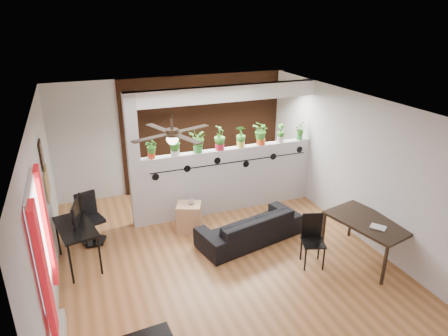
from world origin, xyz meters
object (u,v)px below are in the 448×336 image
potted_plant_2 (198,140)px  sofa (249,227)px  potted_plant_3 (220,137)px  potted_plant_0 (151,147)px  office_chair (90,222)px  potted_plant_1 (175,143)px  potted_plant_5 (261,132)px  potted_plant_6 (281,132)px  ceiling_fan (172,135)px  cube_shelf (189,217)px  potted_plant_7 (300,131)px  cup (191,202)px  dining_table (368,224)px  potted_plant_4 (241,136)px  folding_chair (312,235)px  computer_desk (76,230)px

potted_plant_2 → sofa: (0.54, -1.28, -1.33)m
potted_plant_3 → potted_plant_2: bearing=180.0°
potted_plant_0 → office_chair: (-1.23, -0.29, -1.16)m
potted_plant_1 → office_chair: size_ratio=0.50×
potted_plant_1 → potted_plant_5: 1.81m
potted_plant_6 → potted_plant_3: bearing=-180.0°
potted_plant_1 → office_chair: (-1.68, -0.29, -1.18)m
ceiling_fan → sofa: (1.47, 0.52, -2.05)m
potted_plant_6 → cube_shelf: potted_plant_6 is taller
potted_plant_7 → potted_plant_0: bearing=-180.0°
potted_plant_1 → potted_plant_3: (0.90, 0.00, 0.02)m
potted_plant_0 → potted_plant_2: size_ratio=0.84×
sofa → potted_plant_1: bearing=-64.3°
sofa → cup: 1.19m
potted_plant_3 → office_chair: 2.86m
dining_table → potted_plant_0: bearing=140.6°
potted_plant_3 → potted_plant_6: potted_plant_3 is taller
cup → office_chair: size_ratio=0.13×
potted_plant_0 → potted_plant_1: potted_plant_1 is taller
ceiling_fan → cube_shelf: ceiling_fan is taller
office_chair → potted_plant_0: bearing=13.2°
potted_plant_6 → dining_table: (0.32, -2.49, -0.92)m
potted_plant_4 → folding_chair: (0.31, -2.26, -1.07)m
potted_plant_4 → cup: size_ratio=3.59×
potted_plant_4 → sofa: size_ratio=0.24×
potted_plant_1 → potted_plant_6: (2.26, 0.00, -0.04)m
potted_plant_1 → potted_plant_5: size_ratio=0.94×
cup → office_chair: (-1.81, 0.24, -0.18)m
ceiling_fan → computer_desk: (-1.45, 0.86, -1.66)m
potted_plant_3 → sofa: (0.09, -1.28, -1.34)m
potted_plant_7 → computer_desk: potted_plant_7 is taller
potted_plant_2 → cup: bearing=-121.3°
potted_plant_2 → folding_chair: bearing=-61.9°
dining_table → folding_chair: bearing=166.4°
potted_plant_4 → dining_table: size_ratio=0.30×
potted_plant_2 → potted_plant_3: size_ratio=0.97×
potted_plant_1 → potted_plant_2: (0.45, 0.00, 0.01)m
dining_table → folding_chair: (-0.92, 0.22, -0.12)m
ceiling_fan → cup: ceiling_fan is taller
office_chair → dining_table: bearing=-27.3°
cup → ceiling_fan: bearing=-115.3°
potted_plant_1 → potted_plant_4: potted_plant_1 is taller
potted_plant_0 → computer_desk: potted_plant_0 is taller
cup → potted_plant_0: bearing=137.4°
potted_plant_0 → sofa: (1.45, -1.28, -1.29)m
potted_plant_7 → computer_desk: 4.81m
potted_plant_0 → potted_plant_5: (2.26, 0.00, 0.04)m
potted_plant_0 → potted_plant_1: size_ratio=0.87×
potted_plant_4 → sofa: 1.87m
potted_plant_4 → potted_plant_5: size_ratio=0.91×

